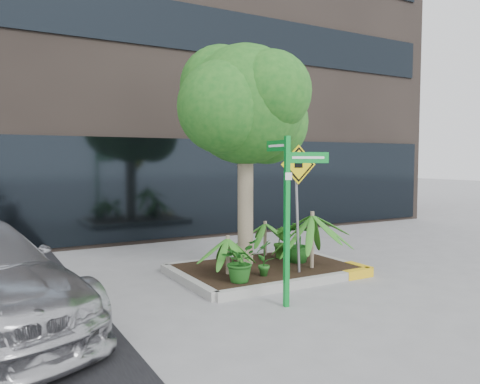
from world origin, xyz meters
TOP-DOWN VIEW (x-y plane):
  - ground at (0.00, 0.00)m, footprint 80.00×80.00m
  - planter at (0.23, 0.27)m, footprint 3.35×2.36m
  - tree at (-0.02, 0.69)m, footprint 2.90×2.57m
  - palm_front at (0.87, -0.24)m, footprint 1.18×1.18m
  - palm_left at (-0.71, 0.11)m, footprint 0.77×0.77m
  - palm_back at (0.75, 1.16)m, footprint 0.80×0.80m
  - shrub_a at (-0.78, -0.43)m, footprint 0.88×0.88m
  - shrub_b at (0.94, 0.26)m, footprint 0.63×0.63m
  - shrub_c at (-0.22, -0.30)m, footprint 0.45×0.45m
  - shrub_d at (0.88, 0.72)m, footprint 0.50×0.50m
  - street_sign_post at (-0.55, -1.46)m, footprint 0.73×0.79m
  - cattle_sign at (0.46, -0.34)m, footprint 0.69×0.22m

SIDE VIEW (x-z plane):
  - ground at x=0.00m, z-range 0.00..0.00m
  - planter at x=0.23m, z-range 0.03..0.18m
  - shrub_c at x=-0.22m, z-range 0.15..0.79m
  - shrub_d at x=0.88m, z-range 0.15..0.82m
  - shrub_a at x=-0.78m, z-range 0.15..0.85m
  - shrub_b at x=0.94m, z-range 0.15..0.94m
  - palm_left at x=-0.71m, z-range 0.36..1.21m
  - palm_back at x=0.75m, z-range 0.37..1.26m
  - palm_front at x=0.87m, z-range 0.48..1.79m
  - street_sign_post at x=-0.55m, z-range 0.29..2.79m
  - cattle_sign at x=0.46m, z-range 0.55..2.81m
  - tree at x=-0.02m, z-range 1.00..5.35m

